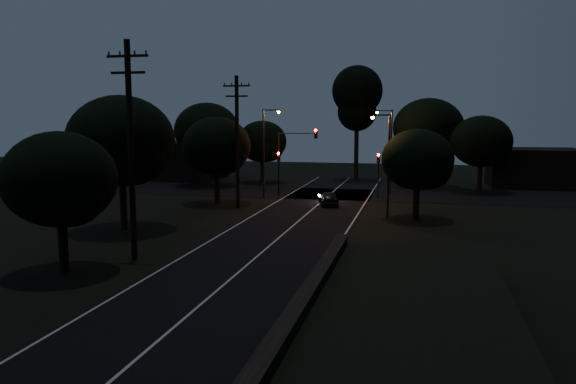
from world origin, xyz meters
The scene contains 22 objects.
road_surface centered at (0.00, 31.12, 0.01)m, with size 60.00×70.00×0.03m.
retaining_wall centered at (7.74, 3.00, 0.62)m, with size 6.93×26.00×1.60m.
utility_pole_mid centered at (-6.00, 15.00, 5.74)m, with size 2.20×0.30×11.00m.
utility_pole_far centered at (-6.00, 32.00, 5.48)m, with size 2.20×0.30×10.50m.
tree_left_b centered at (-7.82, 11.90, 4.28)m, with size 5.20×5.20×6.60m.
tree_left_c centered at (-10.26, 21.86, 5.60)m, with size 6.85×6.85×8.65m.
tree_left_d centered at (-8.30, 33.88, 4.74)m, with size 5.77×5.77×7.32m.
tree_far_nw centered at (-8.81, 49.89, 4.48)m, with size 5.47×5.47×6.93m.
tree_far_w centered at (-13.75, 45.86, 5.75)m, with size 6.93×6.93×8.84m.
tree_far_ne centered at (9.26, 49.85, 6.00)m, with size 7.33×7.33×9.28m.
tree_far_e centered at (14.21, 46.88, 4.83)m, with size 5.88×5.88×7.46m.
tree_right_a centered at (8.18, 29.90, 4.18)m, with size 5.07×5.07×6.44m.
tall_pine centered at (1.00, 55.00, 9.53)m, with size 5.82×5.82×13.23m.
building_left centered at (-20.00, 52.00, 2.20)m, with size 10.00×8.00×4.40m, color black.
building_right centered at (20.00, 53.00, 2.00)m, with size 9.00×7.00×4.00m, color black.
signal_left centered at (-4.60, 39.99, 2.84)m, with size 0.28×0.35×4.10m.
signal_right centered at (4.60, 39.99, 2.84)m, with size 0.28×0.35×4.10m.
signal_mast centered at (-2.91, 39.99, 4.34)m, with size 3.70×0.35×6.25m.
streetlight_a centered at (-5.31, 38.00, 4.64)m, with size 1.66×0.26×8.00m.
streetlight_b centered at (5.31, 44.00, 4.64)m, with size 1.66×0.26×8.00m.
streetlight_c centered at (5.83, 30.00, 4.35)m, with size 1.46×0.26×7.50m.
car centered at (0.91, 35.04, 0.59)m, with size 1.40×3.47×1.18m, color black.
Camera 1 is at (8.02, -10.58, 7.16)m, focal length 35.00 mm.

